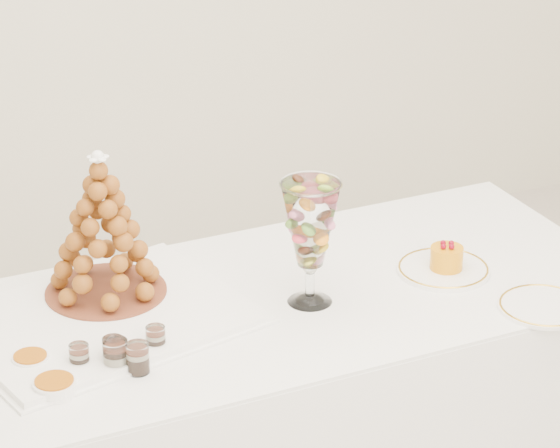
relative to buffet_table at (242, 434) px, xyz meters
name	(u,v)px	position (x,y,z in m)	size (l,w,h in m)	color
buffet_table	(242,434)	(0.00, 0.00, 0.00)	(2.04, 0.86, 0.77)	white
lace_tray	(102,318)	(-0.34, 0.06, 0.40)	(0.67, 0.50, 0.02)	white
macaron_vase	(311,226)	(0.17, -0.05, 0.59)	(0.15, 0.15, 0.32)	white
cake_plate	(443,269)	(0.56, -0.04, 0.39)	(0.25, 0.25, 0.01)	white
spare_plate	(544,307)	(0.69, -0.32, 0.39)	(0.23, 0.23, 0.01)	white
verrine_a	(79,357)	(-0.45, -0.13, 0.42)	(0.05, 0.05, 0.06)	white
verrine_b	(113,351)	(-0.37, -0.14, 0.42)	(0.05, 0.05, 0.07)	white
verrine_c	(156,339)	(-0.26, -0.13, 0.42)	(0.05, 0.05, 0.06)	white
verrine_d	(116,356)	(-0.38, -0.17, 0.42)	(0.06, 0.06, 0.08)	white
verrine_e	(138,358)	(-0.33, -0.20, 0.42)	(0.05, 0.05, 0.07)	white
ramekin_back	(31,361)	(-0.55, -0.08, 0.40)	(0.09, 0.09, 0.03)	white
ramekin_front	(55,387)	(-0.53, -0.21, 0.40)	(0.10, 0.10, 0.03)	white
croquembouche	(102,225)	(-0.30, 0.16, 0.59)	(0.31, 0.31, 0.38)	brown
mousse_cake	(447,257)	(0.57, -0.04, 0.43)	(0.09, 0.09, 0.08)	orange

